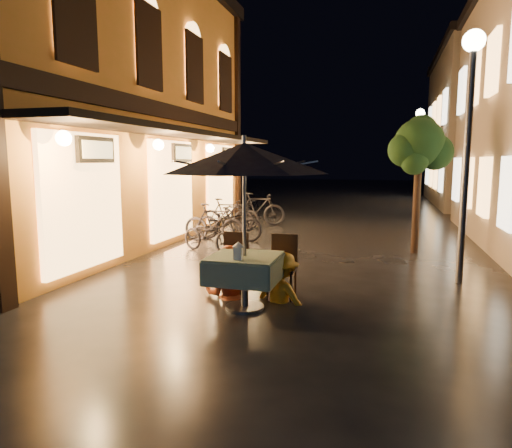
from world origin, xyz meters
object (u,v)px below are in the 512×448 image
(cafe_table, at_px, (245,269))
(person_yellow, at_px, (282,253))
(streetlamp_near, at_px, (469,112))
(bicycle_0, at_px, (208,235))
(table_lantern, at_px, (238,250))
(person_orange, at_px, (228,246))
(patio_umbrella, at_px, (244,158))

(cafe_table, distance_m, person_yellow, 0.68)
(streetlamp_near, height_order, bicycle_0, streetlamp_near)
(person_yellow, bearing_deg, table_lantern, 80.44)
(person_yellow, relative_size, bicycle_0, 0.94)
(cafe_table, bearing_deg, streetlamp_near, 36.49)
(table_lantern, bearing_deg, person_yellow, 61.81)
(bicycle_0, bearing_deg, streetlamp_near, -80.93)
(person_yellow, bearing_deg, bicycle_0, -33.59)
(person_orange, bearing_deg, streetlamp_near, -163.29)
(cafe_table, bearing_deg, bicycle_0, 118.79)
(person_yellow, xyz_separation_m, bicycle_0, (-2.44, 3.14, -0.32))
(patio_umbrella, bearing_deg, cafe_table, 180.00)
(person_yellow, bearing_deg, patio_umbrella, 68.67)
(patio_umbrella, distance_m, person_yellow, 1.57)
(cafe_table, height_order, person_orange, person_orange)
(streetlamp_near, bearing_deg, cafe_table, -143.51)
(cafe_table, xyz_separation_m, table_lantern, (0.00, -0.29, 0.33))
(patio_umbrella, relative_size, table_lantern, 9.84)
(cafe_table, height_order, person_yellow, person_yellow)
(table_lantern, relative_size, person_orange, 0.16)
(streetlamp_near, height_order, cafe_table, streetlamp_near)
(table_lantern, distance_m, bicycle_0, 4.45)
(person_orange, height_order, bicycle_0, person_orange)
(person_yellow, bearing_deg, person_orange, 17.09)
(patio_umbrella, relative_size, person_yellow, 1.68)
(cafe_table, distance_m, table_lantern, 0.44)
(streetlamp_near, relative_size, cafe_table, 4.27)
(table_lantern, xyz_separation_m, person_yellow, (0.43, 0.80, -0.19))
(cafe_table, relative_size, person_orange, 0.62)
(patio_umbrella, distance_m, table_lantern, 1.26)
(cafe_table, relative_size, person_yellow, 0.68)
(streetlamp_near, xyz_separation_m, bicycle_0, (-5.20, 1.29, -2.51))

